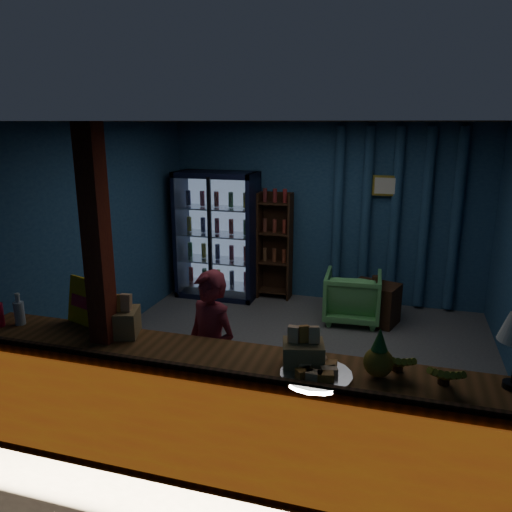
% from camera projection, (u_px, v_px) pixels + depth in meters
% --- Properties ---
extents(ground, '(4.60, 4.60, 0.00)m').
position_uv_depth(ground, '(289.00, 361.00, 5.60)').
color(ground, '#515154').
rests_on(ground, ground).
extents(room_walls, '(4.60, 4.60, 4.60)m').
position_uv_depth(room_walls, '(292.00, 224.00, 5.20)').
color(room_walls, navy).
rests_on(room_walls, ground).
extents(counter, '(4.40, 0.57, 0.99)m').
position_uv_depth(counter, '(233.00, 416.00, 3.71)').
color(counter, brown).
rests_on(counter, ground).
extents(support_post, '(0.16, 0.16, 2.60)m').
position_uv_depth(support_post, '(102.00, 298.00, 3.80)').
color(support_post, '#933315').
rests_on(support_post, ground).
extents(beverage_cooler, '(1.20, 0.62, 1.90)m').
position_uv_depth(beverage_cooler, '(219.00, 235.00, 7.56)').
color(beverage_cooler, black).
rests_on(beverage_cooler, ground).
extents(bottle_shelf, '(0.50, 0.28, 1.60)m').
position_uv_depth(bottle_shelf, '(275.00, 246.00, 7.49)').
color(bottle_shelf, '#3B1F12').
rests_on(bottle_shelf, ground).
extents(curtain_folds, '(1.74, 0.14, 2.50)m').
position_uv_depth(curtain_folds, '(395.00, 218.00, 6.97)').
color(curtain_folds, navy).
rests_on(curtain_folds, room_walls).
extents(framed_picture, '(0.36, 0.04, 0.28)m').
position_uv_depth(framed_picture, '(386.00, 186.00, 6.85)').
color(framed_picture, gold).
rests_on(framed_picture, room_walls).
extents(shopkeeper, '(0.61, 0.52, 1.42)m').
position_uv_depth(shopkeeper, '(211.00, 352.00, 4.21)').
color(shopkeeper, maroon).
rests_on(shopkeeper, ground).
extents(green_chair, '(0.76, 0.78, 0.68)m').
position_uv_depth(green_chair, '(352.00, 297.00, 6.66)').
color(green_chair, '#53A758').
rests_on(green_chair, ground).
extents(side_table, '(0.69, 0.59, 0.65)m').
position_uv_depth(side_table, '(375.00, 303.00, 6.63)').
color(side_table, '#3B1F12').
rests_on(side_table, ground).
extents(yellow_sign, '(0.50, 0.25, 0.39)m').
position_uv_depth(yellow_sign, '(89.00, 303.00, 4.12)').
color(yellow_sign, yellow).
rests_on(yellow_sign, counter).
extents(soda_bottles, '(0.37, 0.16, 0.27)m').
position_uv_depth(soda_bottles, '(3.00, 311.00, 4.18)').
color(soda_bottles, red).
rests_on(soda_bottles, counter).
extents(snack_box_left, '(0.39, 0.36, 0.34)m').
position_uv_depth(snack_box_left, '(117.00, 320.00, 3.96)').
color(snack_box_left, '#9D7E4B').
rests_on(snack_box_left, counter).
extents(snack_box_centre, '(0.33, 0.29, 0.30)m').
position_uv_depth(snack_box_centre, '(303.00, 353.00, 3.44)').
color(snack_box_centre, '#9D7E4B').
rests_on(snack_box_centre, counter).
extents(pastry_tray, '(0.49, 0.49, 0.08)m').
position_uv_depth(pastry_tray, '(316.00, 373.00, 3.32)').
color(pastry_tray, silver).
rests_on(pastry_tray, counter).
extents(banana_bunches, '(0.55, 0.32, 0.18)m').
position_uv_depth(banana_bunches, '(421.00, 367.00, 3.26)').
color(banana_bunches, gold).
rests_on(banana_bunches, counter).
extents(pineapple, '(0.20, 0.20, 0.34)m').
position_uv_depth(pineapple, '(379.00, 358.00, 3.28)').
color(pineapple, olive).
rests_on(pineapple, counter).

